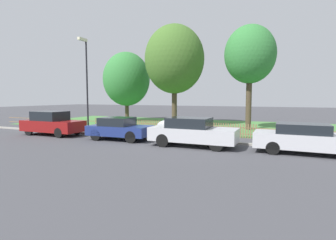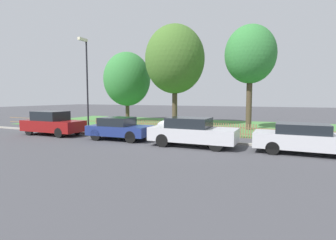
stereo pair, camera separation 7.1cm
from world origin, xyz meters
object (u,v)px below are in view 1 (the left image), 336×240
Objects in this scene: parked_car_navy_estate at (192,132)px; tree_behind_motorcycle at (174,59)px; parked_car_silver_hatchback at (52,123)px; parked_car_black_saloon at (119,128)px; tree_mid_park at (250,55)px; tree_nearest_kerb at (127,79)px; street_lamp at (86,76)px; covered_motorcycle at (170,127)px; parked_car_red_compact at (306,138)px.

tree_behind_motorcycle reaches higher than parked_car_navy_estate.
parked_car_silver_hatchback is 11.33m from tree_behind_motorcycle.
parked_car_black_saloon is 11.54m from tree_mid_park.
tree_behind_motorcycle is 6.39m from tree_mid_park.
street_lamp is (2.42, -9.03, -0.38)m from tree_nearest_kerb.
tree_behind_motorcycle reaches higher than covered_motorcycle.
parked_car_silver_hatchback is at bearing -144.67° from tree_mid_park.
street_lamp is (-13.50, 1.56, 3.31)m from parked_car_red_compact.
tree_mid_park reaches higher than parked_car_red_compact.
parked_car_black_saloon is at bearing -135.59° from covered_motorcycle.
parked_car_navy_estate is 0.68× the size of street_lamp.
parked_car_black_saloon is 0.47× the size of tree_mid_park.
covered_motorcycle is 0.26× the size of tree_nearest_kerb.
covered_motorcycle is 0.29× the size of street_lamp.
parked_car_silver_hatchback is 0.94× the size of parked_car_red_compact.
parked_car_navy_estate is at bearing -12.18° from street_lamp.
parked_car_navy_estate is at bearing -102.29° from tree_mid_park.
tree_nearest_kerb reaches higher than parked_car_navy_estate.
street_lamp is at bearing -118.04° from tree_behind_motorcycle.
tree_behind_motorcycle is at bearing 61.96° from street_lamp.
tree_mid_park is at bearing 33.10° from street_lamp.
street_lamp is at bearing -74.99° from tree_nearest_kerb.
parked_car_red_compact is at bearing -33.64° from tree_nearest_kerb.
tree_nearest_kerb is at bearing 162.07° from tree_behind_motorcycle.
parked_car_red_compact is (9.81, -0.01, 0.01)m from parked_car_black_saloon.
parked_car_navy_estate is at bearing -47.00° from covered_motorcycle.
covered_motorcycle is at bearing 132.42° from parked_car_navy_estate.
covered_motorcycle is (7.52, 2.34, -0.14)m from parked_car_silver_hatchback.
covered_motorcycle is 12.43m from tree_nearest_kerb.
parked_car_red_compact is 13.99m from street_lamp.
parked_car_red_compact reaches higher than covered_motorcycle.
street_lamp is at bearing -173.10° from covered_motorcycle.
tree_behind_motorcycle reaches higher than parked_car_silver_hatchback.
tree_behind_motorcycle reaches higher than parked_car_black_saloon.
street_lamp is at bearing 174.18° from parked_car_red_compact.
covered_motorcycle is at bearing -70.41° from tree_behind_motorcycle.
tree_nearest_kerb is (-6.11, 10.58, 3.70)m from parked_car_black_saloon.
parked_car_black_saloon is 0.58× the size of street_lamp.
parked_car_navy_estate is (9.81, -0.14, -0.03)m from parked_car_silver_hatchback.
tree_mid_park is (4.12, 5.91, 5.08)m from covered_motorcycle.
parked_car_black_saloon is 9.99m from tree_behind_motorcycle.
parked_car_red_compact is 13.97m from tree_behind_motorcycle.
parked_car_black_saloon is 0.84× the size of parked_car_red_compact.
parked_car_silver_hatchback reaches higher than parked_car_navy_estate.
tree_nearest_kerb is 9.36m from street_lamp.
tree_nearest_kerb is 0.90× the size of tree_mid_park.
parked_car_navy_estate reaches higher than covered_motorcycle.
parked_car_silver_hatchback is 5.21m from parked_car_black_saloon.
tree_nearest_kerb reaches higher than parked_car_silver_hatchback.
parked_car_silver_hatchback is at bearing 178.92° from parked_car_navy_estate.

